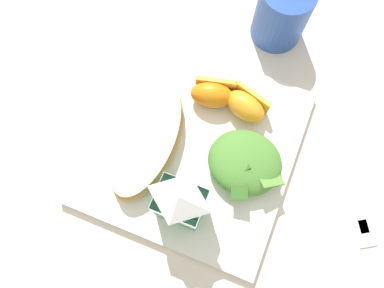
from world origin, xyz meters
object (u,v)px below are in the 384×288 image
(cheesy_pizza_bread, at_px, (147,142))
(drinking_blue_cup, at_px, (282,12))
(green_salad_pile, at_px, (244,165))
(milk_carton, at_px, (180,202))
(metal_fork, at_px, (353,190))
(orange_wedge_front, at_px, (246,105))
(orange_wedge_middle, at_px, (212,94))
(white_plate, at_px, (192,147))

(cheesy_pizza_bread, height_order, drinking_blue_cup, drinking_blue_cup)
(green_salad_pile, height_order, drinking_blue_cup, drinking_blue_cup)
(milk_carton, bearing_deg, drinking_blue_cup, -95.84)
(metal_fork, bearing_deg, milk_carton, 28.00)
(cheesy_pizza_bread, xyz_separation_m, milk_carton, (-0.08, 0.06, 0.04))
(milk_carton, relative_size, metal_fork, 0.65)
(green_salad_pile, xyz_separation_m, metal_fork, (-0.16, -0.03, -0.03))
(cheesy_pizza_bread, relative_size, drinking_blue_cup, 1.67)
(milk_carton, bearing_deg, metal_fork, -152.00)
(green_salad_pile, bearing_deg, milk_carton, 54.98)
(cheesy_pizza_bread, height_order, orange_wedge_front, orange_wedge_front)
(milk_carton, bearing_deg, orange_wedge_middle, -83.49)
(green_salad_pile, height_order, orange_wedge_middle, green_salad_pile)
(green_salad_pile, relative_size, orange_wedge_middle, 1.61)
(white_plate, xyz_separation_m, orange_wedge_middle, (-0.00, -0.08, 0.03))
(cheesy_pizza_bread, xyz_separation_m, orange_wedge_front, (-0.11, -0.10, 0.00))
(orange_wedge_front, height_order, metal_fork, orange_wedge_front)
(white_plate, distance_m, drinking_blue_cup, 0.24)
(orange_wedge_front, bearing_deg, white_plate, 56.88)
(orange_wedge_middle, height_order, drinking_blue_cup, drinking_blue_cup)
(cheesy_pizza_bread, bearing_deg, drinking_blue_cup, -113.40)
(cheesy_pizza_bread, relative_size, metal_fork, 1.00)
(green_salad_pile, xyz_separation_m, orange_wedge_front, (0.03, -0.08, -0.00))
(white_plate, height_order, green_salad_pile, green_salad_pile)
(white_plate, distance_m, milk_carton, 0.11)
(white_plate, relative_size, metal_fork, 1.65)
(orange_wedge_middle, xyz_separation_m, metal_fork, (-0.23, 0.05, -0.03))
(orange_wedge_middle, bearing_deg, metal_fork, 168.21)
(milk_carton, relative_size, orange_wedge_front, 1.62)
(white_plate, height_order, milk_carton, milk_carton)
(white_plate, xyz_separation_m, green_salad_pile, (-0.08, 0.00, 0.03))
(green_salad_pile, distance_m, orange_wedge_front, 0.08)
(green_salad_pile, relative_size, milk_carton, 0.98)
(milk_carton, bearing_deg, white_plate, -77.53)
(orange_wedge_front, xyz_separation_m, metal_fork, (-0.18, 0.05, -0.03))
(orange_wedge_front, xyz_separation_m, orange_wedge_middle, (0.05, 0.00, 0.00))
(white_plate, xyz_separation_m, metal_fork, (-0.23, -0.03, -0.01))
(white_plate, height_order, drinking_blue_cup, drinking_blue_cup)
(cheesy_pizza_bread, distance_m, orange_wedge_middle, 0.11)
(milk_carton, height_order, orange_wedge_front, milk_carton)
(metal_fork, xyz_separation_m, drinking_blue_cup, (0.18, -0.20, 0.05))
(metal_fork, bearing_deg, white_plate, 6.86)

